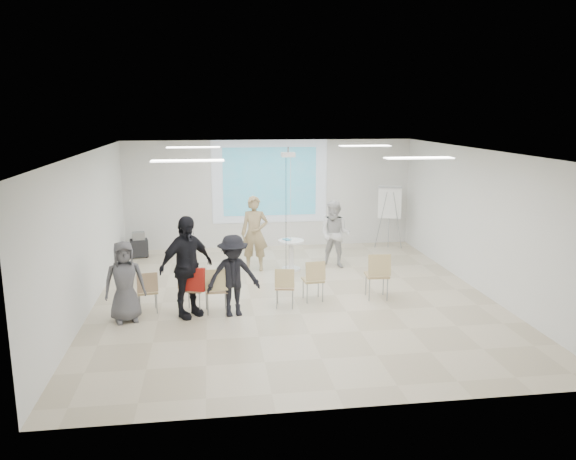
{
  "coord_description": "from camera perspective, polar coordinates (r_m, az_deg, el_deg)",
  "views": [
    {
      "loc": [
        -1.63,
        -10.97,
        3.78
      ],
      "look_at": [
        0.0,
        0.8,
        1.25
      ],
      "focal_mm": 35.0,
      "sensor_mm": 36.0,
      "label": 1
    }
  ],
  "objects": [
    {
      "name": "controller_right",
      "position": [
        13.87,
        3.87,
        1.4
      ],
      "size": [
        0.1,
        0.14,
        0.04
      ],
      "primitive_type": "cube",
      "rotation": [
        0.0,
        0.0,
        -0.52
      ],
      "color": "silver",
      "rests_on": "player_right"
    },
    {
      "name": "ceiling",
      "position": [
        11.12,
        0.57,
        8.25
      ],
      "size": [
        8.0,
        9.0,
        0.1
      ],
      "primitive_type": "cube",
      "color": "white",
      "rests_on": "wall_back"
    },
    {
      "name": "fluor_panel_se",
      "position": [
        10.18,
        13.15,
        7.14
      ],
      "size": [
        1.2,
        0.3,
        0.02
      ],
      "primitive_type": "cube",
      "color": "white",
      "rests_on": "ceiling"
    },
    {
      "name": "audience_left",
      "position": [
        10.51,
        -10.32,
        -2.97
      ],
      "size": [
        1.48,
        1.37,
        2.2
      ],
      "primitive_type": "imported",
      "rotation": [
        0.0,
        0.0,
        0.62
      ],
      "color": "black",
      "rests_on": "floor"
    },
    {
      "name": "audience_mid",
      "position": [
        10.49,
        -5.6,
        -4.1
      ],
      "size": [
        1.22,
        0.8,
        1.76
      ],
      "primitive_type": "imported",
      "rotation": [
        0.0,
        0.0,
        0.16
      ],
      "color": "black",
      "rests_on": "floor"
    },
    {
      "name": "floor",
      "position": [
        11.73,
        0.54,
        -7.03
      ],
      "size": [
        8.0,
        9.0,
        0.1
      ],
      "primitive_type": "cube",
      "color": "beige",
      "rests_on": "ground"
    },
    {
      "name": "player_left",
      "position": [
        13.43,
        -3.42,
        0.14
      ],
      "size": [
        0.82,
        0.63,
        2.04
      ],
      "primitive_type": "imported",
      "rotation": [
        0.0,
        0.0,
        -0.18
      ],
      "color": "tan",
      "rests_on": "floor"
    },
    {
      "name": "chair_center",
      "position": [
        10.95,
        -0.33,
        -5.53
      ],
      "size": [
        0.44,
        0.47,
        0.81
      ],
      "rotation": [
        0.0,
        0.0,
        -0.17
      ],
      "color": "tan",
      "rests_on": "floor"
    },
    {
      "name": "laptop",
      "position": [
        10.81,
        -7.29,
        -5.83
      ],
      "size": [
        0.33,
        0.25,
        0.03
      ],
      "primitive_type": "imported",
      "rotation": [
        0.0,
        0.0,
        3.16
      ],
      "color": "black",
      "rests_on": "chair_left_inner"
    },
    {
      "name": "projection_halo",
      "position": [
        15.66,
        -1.86,
        4.94
      ],
      "size": [
        3.2,
        0.01,
        2.3
      ],
      "primitive_type": "cube",
      "color": "silver",
      "rests_on": "wall_back"
    },
    {
      "name": "av_cart",
      "position": [
        15.26,
        -14.89,
        -1.54
      ],
      "size": [
        0.5,
        0.43,
        0.67
      ],
      "rotation": [
        0.0,
        0.0,
        0.19
      ],
      "color": "black",
      "rests_on": "floor"
    },
    {
      "name": "chair_left_mid",
      "position": [
        10.78,
        -9.73,
        -5.55
      ],
      "size": [
        0.58,
        0.6,
        0.95
      ],
      "rotation": [
        0.0,
        0.0,
        -0.35
      ],
      "color": "tan",
      "rests_on": "floor"
    },
    {
      "name": "ceiling_projector",
      "position": [
        12.63,
        0.01,
        7.06
      ],
      "size": [
        0.3,
        0.25,
        3.0
      ],
      "color": "white",
      "rests_on": "ceiling"
    },
    {
      "name": "audience_outer",
      "position": [
        10.59,
        -16.29,
        -4.6
      ],
      "size": [
        0.93,
        0.73,
        1.68
      ],
      "primitive_type": "imported",
      "rotation": [
        0.0,
        0.0,
        0.26
      ],
      "color": "#5B5A60",
      "rests_on": "floor"
    },
    {
      "name": "chair_far_left",
      "position": [
        11.0,
        -14.1,
        -5.8
      ],
      "size": [
        0.45,
        0.47,
        0.82
      ],
      "rotation": [
        0.0,
        0.0,
        0.18
      ],
      "color": "tan",
      "rests_on": "floor"
    },
    {
      "name": "wall_left",
      "position": [
        11.46,
        -19.9,
        -0.18
      ],
      "size": [
        0.1,
        9.0,
        3.0
      ],
      "primitive_type": "cube",
      "color": "silver",
      "rests_on": "floor"
    },
    {
      "name": "player_right",
      "position": [
        13.73,
        4.79,
        -0.08
      ],
      "size": [
        1.11,
        1.05,
        1.82
      ],
      "primitive_type": "imported",
      "rotation": [
        0.0,
        0.0,
        -0.52
      ],
      "color": "silver",
      "rests_on": "floor"
    },
    {
      "name": "pedestal_table",
      "position": [
        13.53,
        0.32,
        -2.34
      ],
      "size": [
        0.82,
        0.82,
        0.76
      ],
      "rotation": [
        0.0,
        0.0,
        0.42
      ],
      "color": "white",
      "rests_on": "floor"
    },
    {
      "name": "fluor_panel_sw",
      "position": [
        9.51,
        -10.16,
        6.94
      ],
      "size": [
        1.2,
        0.3,
        0.02
      ],
      "primitive_type": "cube",
      "color": "white",
      "rests_on": "ceiling"
    },
    {
      "name": "fluor_panel_nw",
      "position": [
        13.0,
        -9.6,
        8.28
      ],
      "size": [
        1.2,
        0.3,
        0.02
      ],
      "primitive_type": "cube",
      "color": "white",
      "rests_on": "ceiling"
    },
    {
      "name": "wall_right",
      "position": [
        12.56,
        19.15,
        0.89
      ],
      "size": [
        0.1,
        9.0,
        3.0
      ],
      "primitive_type": "cube",
      "color": "silver",
      "rests_on": "floor"
    },
    {
      "name": "wall_back",
      "position": [
        15.77,
        -1.88,
        3.7
      ],
      "size": [
        8.0,
        0.1,
        3.0
      ],
      "primitive_type": "cube",
      "color": "silver",
      "rests_on": "floor"
    },
    {
      "name": "chair_left_inner",
      "position": [
        10.71,
        -7.28,
        -5.74
      ],
      "size": [
        0.43,
        0.46,
        0.9
      ],
      "rotation": [
        0.0,
        0.0,
        0.02
      ],
      "color": "tan",
      "rests_on": "floor"
    },
    {
      "name": "controller_left",
      "position": [
        13.62,
        -2.76,
        1.71
      ],
      "size": [
        0.06,
        0.13,
        0.04
      ],
      "primitive_type": "cube",
      "rotation": [
        0.0,
        0.0,
        -0.18
      ],
      "color": "silver",
      "rests_on": "player_left"
    },
    {
      "name": "chair_right_far",
      "position": [
        11.55,
        9.12,
        -4.25
      ],
      "size": [
        0.49,
        0.53,
        0.98
      ],
      "rotation": [
        0.0,
        0.0,
        -0.08
      ],
      "color": "tan",
      "rests_on": "floor"
    },
    {
      "name": "red_jacket",
      "position": [
        10.59,
        -9.63,
        -4.95
      ],
      "size": [
        0.47,
        0.26,
        0.44
      ],
      "primitive_type": "cube",
      "rotation": [
        0.0,
        0.0,
        -0.35
      ],
      "color": "red",
      "rests_on": "chair_left_mid"
    },
    {
      "name": "projection_image",
      "position": [
        15.65,
        -1.85,
        4.93
      ],
      "size": [
        2.6,
        0.01,
        1.9
      ],
      "primitive_type": "cube",
      "color": "#37A0BD",
      "rests_on": "wall_back"
    },
    {
      "name": "flipchart_easel",
      "position": [
        15.77,
        10.29,
        2.73
      ],
      "size": [
        0.73,
        0.57,
        1.75
      ],
      "rotation": [
        0.0,
        0.0,
        -0.29
      ],
      "color": "#919399",
      "rests_on": "floor"
    },
    {
      "name": "fluor_panel_ne",
      "position": [
        13.49,
        7.82,
        8.47
      ],
      "size": [
        1.2,
        0.3,
        0.02
      ],
      "primitive_type": "cube",
      "color": "white",
      "rests_on": "ceiling"
    },
    {
      "name": "chair_right_inner",
      "position": [
        11.31,
        2.65,
        -4.82
      ],
      "size": [
        0.44,
        0.47,
        0.86
      ],
      "rotation": [
        0.0,
        0.0,
        0.09
      ],
      "color": "tan",
      "rests_on": "floor"
    }
  ]
}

